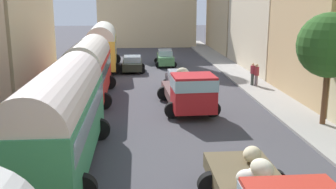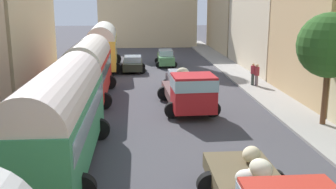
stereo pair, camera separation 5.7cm
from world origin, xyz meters
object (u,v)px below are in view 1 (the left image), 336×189
at_px(parked_bus_2, 89,66).
at_px(pedestrian_1, 253,73).
at_px(parked_bus_3, 102,44).
at_px(car_1, 165,58).
at_px(car_3, 132,64).
at_px(parked_bus_1, 61,113).
at_px(cargo_truck_1, 189,91).
at_px(car_0, 179,81).
at_px(pedestrian_0, 256,74).

distance_m(parked_bus_2, pedestrian_1, 12.23).
distance_m(parked_bus_3, car_1, 6.42).
xyz_separation_m(car_1, car_3, (-3.27, -3.27, -0.06)).
relative_size(parked_bus_1, cargo_truck_1, 1.42).
bearing_deg(parked_bus_1, parked_bus_3, 90.36).
distance_m(parked_bus_1, car_0, 14.48).
distance_m(parked_bus_2, car_3, 10.39).
height_order(parked_bus_2, car_0, parked_bus_2).
distance_m(car_0, pedestrian_0, 5.97).
height_order(car_3, pedestrian_1, pedestrian_1).
xyz_separation_m(parked_bus_2, car_1, (6.09, 13.17, -1.38)).
bearing_deg(pedestrian_0, parked_bus_1, -131.22).
height_order(car_0, pedestrian_0, pedestrian_0).
xyz_separation_m(parked_bus_1, pedestrian_1, (11.72, 13.85, -1.18)).
distance_m(parked_bus_2, cargo_truck_1, 7.33).
height_order(parked_bus_1, car_0, parked_bus_1).
distance_m(cargo_truck_1, car_3, 14.15).
height_order(parked_bus_1, parked_bus_2, parked_bus_1).
height_order(parked_bus_3, pedestrian_1, parked_bus_3).
height_order(car_0, pedestrian_1, pedestrian_1).
bearing_deg(car_0, parked_bus_3, 121.89).
xyz_separation_m(parked_bus_1, cargo_truck_1, (6.01, 7.39, -0.93)).
bearing_deg(parked_bus_3, cargo_truck_1, -68.46).
relative_size(parked_bus_2, car_1, 2.04).
bearing_deg(parked_bus_1, parked_bus_2, 90.87).
xyz_separation_m(parked_bus_3, pedestrian_0, (12.10, -9.34, -1.34)).
xyz_separation_m(car_0, pedestrian_1, (5.71, 0.75, 0.30)).
bearing_deg(car_1, car_3, -135.02).
relative_size(car_1, pedestrian_0, 2.46).
distance_m(car_0, car_1, 11.31).
relative_size(parked_bus_3, pedestrian_1, 5.28).
distance_m(cargo_truck_1, pedestrian_0, 8.63).
bearing_deg(pedestrian_1, parked_bus_2, -167.58).
relative_size(car_3, pedestrian_0, 2.03).
bearing_deg(cargo_truck_1, parked_bus_3, 111.54).
xyz_separation_m(parked_bus_3, car_0, (6.15, -9.89, -1.62)).
bearing_deg(car_0, cargo_truck_1, -90.01).
bearing_deg(parked_bus_3, car_1, 13.13).
bearing_deg(parked_bus_1, pedestrian_1, 49.76).
xyz_separation_m(car_1, pedestrian_0, (6.04, -10.75, 0.22)).
bearing_deg(car_3, parked_bus_1, -97.13).
xyz_separation_m(car_1, pedestrian_1, (5.80, -10.55, 0.24)).
distance_m(parked_bus_1, parked_bus_2, 11.23).
bearing_deg(car_1, parked_bus_3, -166.87).
bearing_deg(parked_bus_1, pedestrian_0, 48.78).
bearing_deg(cargo_truck_1, car_1, 90.32).
height_order(parked_bus_2, car_3, parked_bus_2).
xyz_separation_m(parked_bus_2, car_3, (2.81, 9.90, -1.44)).
bearing_deg(parked_bus_3, parked_bus_1, -89.64).
bearing_deg(pedestrian_0, car_1, 119.31).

